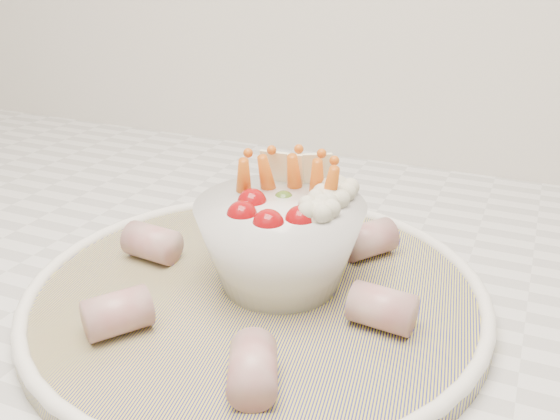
% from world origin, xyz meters
% --- Properties ---
extents(serving_platter, '(0.44, 0.44, 0.02)m').
position_xyz_m(serving_platter, '(0.01, 1.35, 0.93)').
color(serving_platter, navy).
rests_on(serving_platter, kitchen_counter).
extents(veggie_bowl, '(0.14, 0.14, 0.11)m').
position_xyz_m(veggie_bowl, '(0.03, 1.37, 0.98)').
color(veggie_bowl, silver).
rests_on(veggie_bowl, serving_platter).
extents(cured_meat_rolls, '(0.27, 0.29, 0.03)m').
position_xyz_m(cured_meat_rolls, '(0.01, 1.35, 0.95)').
color(cured_meat_rolls, '#A14A4C').
rests_on(cured_meat_rolls, serving_platter).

